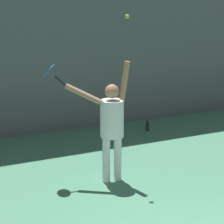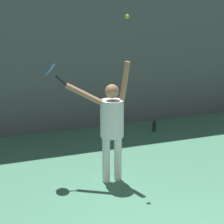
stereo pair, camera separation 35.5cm
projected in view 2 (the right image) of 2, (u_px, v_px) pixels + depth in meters
name	position (u px, v px, depth m)	size (l,w,h in m)	color
back_wall	(55.00, 23.00, 9.04)	(18.00, 0.10, 5.00)	slate
tennis_player	(111.00, 122.00, 6.66)	(1.00, 0.63, 2.04)	white
tennis_racket	(51.00, 71.00, 6.59)	(0.42, 0.35, 0.37)	black
tennis_ball	(127.00, 16.00, 6.25)	(0.07, 0.07, 0.07)	#CCDB2D
water_bottle	(154.00, 127.00, 9.57)	(0.09, 0.09, 0.25)	#262628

